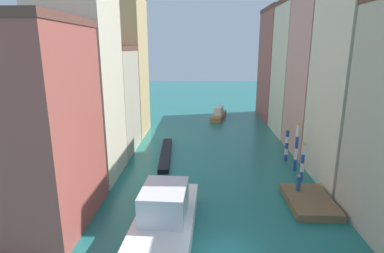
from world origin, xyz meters
name	(u,v)px	position (x,y,z in m)	size (l,w,h in m)	color
ground_plane	(211,140)	(0.00, 24.50, 0.00)	(154.00, 154.00, 0.00)	#1E6B66
building_left_0	(37,126)	(-12.68, 3.60, 7.25)	(6.37, 9.01, 14.48)	#B25147
building_left_1	(79,62)	(-12.68, 12.07, 11.22)	(6.37, 7.15, 22.42)	beige
building_left_2	(107,100)	(-12.68, 19.69, 6.32)	(6.37, 8.17, 12.63)	#BCB299
building_left_3	(122,67)	(-12.68, 27.80, 9.82)	(6.37, 7.64, 19.62)	#DBB77A
building_right_1	(362,64)	(12.68, 11.45, 11.07)	(6.37, 8.52, 22.12)	beige
building_right_2	(324,60)	(12.68, 20.06, 11.04)	(6.37, 8.40, 22.06)	tan
building_right_3	(299,69)	(12.68, 28.74, 9.48)	(6.37, 8.81, 18.93)	beige
building_right_4	(281,64)	(12.68, 39.07, 9.57)	(6.37, 11.42, 19.12)	#B25147
waterfront_dock	(309,201)	(7.49, 6.60, 0.30)	(3.53, 5.57, 0.59)	brown
person_on_dock	(298,183)	(6.95, 7.95, 1.26)	(0.36, 0.36, 1.45)	#234C93
mooring_pole_0	(303,161)	(8.31, 11.38, 1.98)	(0.36, 0.36, 3.86)	#1E479E
mooring_pole_1	(297,146)	(8.41, 13.84, 2.66)	(0.35, 0.35, 5.20)	#1E479E
mooring_pole_2	(287,144)	(8.26, 16.82, 1.99)	(0.39, 0.39, 3.86)	#1E479E
vaporetto_white	(165,217)	(-3.87, 2.33, 1.19)	(4.45, 10.38, 3.39)	white
gondola_black	(166,154)	(-5.56, 17.82, 0.26)	(1.82, 11.01, 0.53)	black
motorboat_0	(219,114)	(1.78, 37.91, 0.78)	(3.35, 7.81, 2.18)	olive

